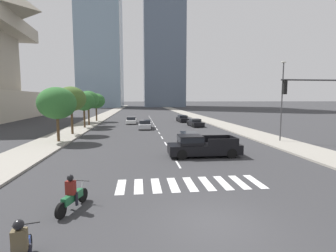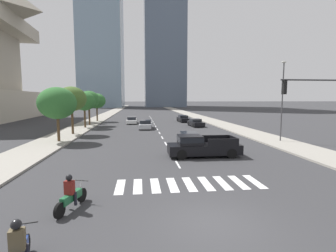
{
  "view_description": "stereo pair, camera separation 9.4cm",
  "coord_description": "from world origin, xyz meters",
  "px_view_note": "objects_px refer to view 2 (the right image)",
  "views": [
    {
      "loc": [
        -2.65,
        -8.31,
        4.48
      ],
      "look_at": [
        0.0,
        14.28,
        2.0
      ],
      "focal_mm": 26.82,
      "sensor_mm": 36.0,
      "label": 1
    },
    {
      "loc": [
        -2.56,
        -8.32,
        4.48
      ],
      "look_at": [
        0.0,
        14.28,
        2.0
      ],
      "focal_mm": 26.82,
      "sensor_mm": 36.0,
      "label": 2
    }
  ],
  "objects_px": {
    "motorcycle_lead": "(71,196)",
    "pickup_truck": "(200,146)",
    "sedan_white_0": "(132,120)",
    "sedan_silver_4": "(146,125)",
    "street_tree_third": "(84,101)",
    "sedan_black_3": "(183,119)",
    "street_tree_fifth": "(97,101)",
    "street_tree_nearest": "(57,103)",
    "traffic_signal_near": "(322,103)",
    "street_lamp_east": "(282,96)",
    "sedan_white_1": "(189,140)",
    "street_tree_fourth": "(89,100)",
    "sedan_black_2": "(196,123)",
    "motorcycle_trailing": "(19,252)",
    "street_tree_second": "(72,99)"
  },
  "relations": [
    {
      "from": "motorcycle_lead",
      "to": "sedan_black_3",
      "type": "xyz_separation_m",
      "value": [
        11.22,
        37.83,
        0.0
      ]
    },
    {
      "from": "sedan_black_3",
      "to": "sedan_silver_4",
      "type": "distance_m",
      "value": 12.95
    },
    {
      "from": "sedan_black_2",
      "to": "street_tree_nearest",
      "type": "xyz_separation_m",
      "value": [
        -17.32,
        -13.37,
        3.45
      ]
    },
    {
      "from": "motorcycle_lead",
      "to": "traffic_signal_near",
      "type": "relative_size",
      "value": 0.36
    },
    {
      "from": "sedan_black_2",
      "to": "street_tree_fourth",
      "type": "height_order",
      "value": "street_tree_fourth"
    },
    {
      "from": "sedan_white_1",
      "to": "traffic_signal_near",
      "type": "height_order",
      "value": "traffic_signal_near"
    },
    {
      "from": "sedan_white_1",
      "to": "street_tree_second",
      "type": "xyz_separation_m",
      "value": [
        -12.84,
        9.07,
        3.83
      ]
    },
    {
      "from": "sedan_silver_4",
      "to": "street_tree_fourth",
      "type": "bearing_deg",
      "value": 64.75
    },
    {
      "from": "sedan_silver_4",
      "to": "street_tree_fourth",
      "type": "relative_size",
      "value": 0.83
    },
    {
      "from": "street_lamp_east",
      "to": "sedan_white_1",
      "type": "bearing_deg",
      "value": -172.21
    },
    {
      "from": "motorcycle_lead",
      "to": "traffic_signal_near",
      "type": "xyz_separation_m",
      "value": [
        14.4,
        4.78,
        3.63
      ]
    },
    {
      "from": "traffic_signal_near",
      "to": "street_tree_fourth",
      "type": "bearing_deg",
      "value": -54.24
    },
    {
      "from": "sedan_white_0",
      "to": "street_tree_fifth",
      "type": "bearing_deg",
      "value": 56.99
    },
    {
      "from": "sedan_white_0",
      "to": "street_tree_fourth",
      "type": "xyz_separation_m",
      "value": [
        -6.83,
        -3.18,
        3.73
      ]
    },
    {
      "from": "pickup_truck",
      "to": "sedan_black_3",
      "type": "xyz_separation_m",
      "value": [
        3.75,
        29.19,
        -0.23
      ]
    },
    {
      "from": "sedan_white_0",
      "to": "street_tree_fourth",
      "type": "distance_m",
      "value": 8.41
    },
    {
      "from": "motorcycle_lead",
      "to": "street_tree_second",
      "type": "distance_m",
      "value": 22.8
    },
    {
      "from": "sedan_black_3",
      "to": "street_lamp_east",
      "type": "relative_size",
      "value": 0.58
    },
    {
      "from": "pickup_truck",
      "to": "sedan_white_1",
      "type": "xyz_separation_m",
      "value": [
        -0.09,
        4.09,
        -0.2
      ]
    },
    {
      "from": "street_tree_nearest",
      "to": "traffic_signal_near",
      "type": "bearing_deg",
      "value": -30.2
    },
    {
      "from": "traffic_signal_near",
      "to": "sedan_black_2",
      "type": "bearing_deg",
      "value": -84.19
    },
    {
      "from": "motorcycle_lead",
      "to": "pickup_truck",
      "type": "xyz_separation_m",
      "value": [
        7.47,
        8.65,
        0.23
      ]
    },
    {
      "from": "street_tree_fourth",
      "to": "motorcycle_lead",
      "type": "bearing_deg",
      "value": -80.41
    },
    {
      "from": "sedan_black_3",
      "to": "street_tree_fifth",
      "type": "bearing_deg",
      "value": -99.97
    },
    {
      "from": "sedan_black_2",
      "to": "street_tree_fourth",
      "type": "distance_m",
      "value": 17.92
    },
    {
      "from": "sedan_white_0",
      "to": "sedan_silver_4",
      "type": "height_order",
      "value": "sedan_silver_4"
    },
    {
      "from": "motorcycle_lead",
      "to": "street_tree_second",
      "type": "xyz_separation_m",
      "value": [
        -5.47,
        21.8,
        3.86
      ]
    },
    {
      "from": "sedan_white_0",
      "to": "sedan_black_3",
      "type": "height_order",
      "value": "sedan_black_3"
    },
    {
      "from": "sedan_black_2",
      "to": "street_tree_second",
      "type": "bearing_deg",
      "value": -69.28
    },
    {
      "from": "pickup_truck",
      "to": "street_tree_third",
      "type": "height_order",
      "value": "street_tree_third"
    },
    {
      "from": "motorcycle_trailing",
      "to": "motorcycle_lead",
      "type": "bearing_deg",
      "value": -17.38
    },
    {
      "from": "motorcycle_lead",
      "to": "street_tree_third",
      "type": "height_order",
      "value": "street_tree_third"
    },
    {
      "from": "street_tree_second",
      "to": "sedan_white_0",
      "type": "bearing_deg",
      "value": 63.57
    },
    {
      "from": "sedan_black_2",
      "to": "sedan_white_1",
      "type": "bearing_deg",
      "value": -18.61
    },
    {
      "from": "sedan_white_0",
      "to": "street_tree_nearest",
      "type": "bearing_deg",
      "value": 160.22
    },
    {
      "from": "sedan_white_0",
      "to": "street_tree_fifth",
      "type": "relative_size",
      "value": 0.87
    },
    {
      "from": "traffic_signal_near",
      "to": "sedan_silver_4",
      "type": "bearing_deg",
      "value": -64.53
    },
    {
      "from": "street_tree_second",
      "to": "street_tree_fifth",
      "type": "bearing_deg",
      "value": 90.0
    },
    {
      "from": "sedan_silver_4",
      "to": "street_tree_fifth",
      "type": "xyz_separation_m",
      "value": [
        -9.12,
        12.62,
        3.45
      ]
    },
    {
      "from": "pickup_truck",
      "to": "street_tree_nearest",
      "type": "bearing_deg",
      "value": -30.32
    },
    {
      "from": "street_tree_nearest",
      "to": "motorcycle_lead",
      "type": "bearing_deg",
      "value": -71.5
    },
    {
      "from": "street_tree_fourth",
      "to": "street_tree_fifth",
      "type": "relative_size",
      "value": 1.05
    },
    {
      "from": "sedan_black_2",
      "to": "street_tree_third",
      "type": "height_order",
      "value": "street_tree_third"
    },
    {
      "from": "sedan_black_2",
      "to": "sedan_black_3",
      "type": "xyz_separation_m",
      "value": [
        -0.64,
        8.13,
        0.01
      ]
    },
    {
      "from": "motorcycle_trailing",
      "to": "street_tree_fifth",
      "type": "distance_m",
      "value": 44.11
    },
    {
      "from": "motorcycle_trailing",
      "to": "sedan_black_3",
      "type": "relative_size",
      "value": 0.46
    },
    {
      "from": "sedan_black_2",
      "to": "street_tree_second",
      "type": "relative_size",
      "value": 0.77
    },
    {
      "from": "motorcycle_lead",
      "to": "street_tree_third",
      "type": "xyz_separation_m",
      "value": [
        -5.47,
        28.93,
        3.49
      ]
    },
    {
      "from": "sedan_black_3",
      "to": "sedan_white_1",
      "type": "bearing_deg",
      "value": -11.45
    },
    {
      "from": "sedan_black_3",
      "to": "street_tree_second",
      "type": "relative_size",
      "value": 0.81
    }
  ]
}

